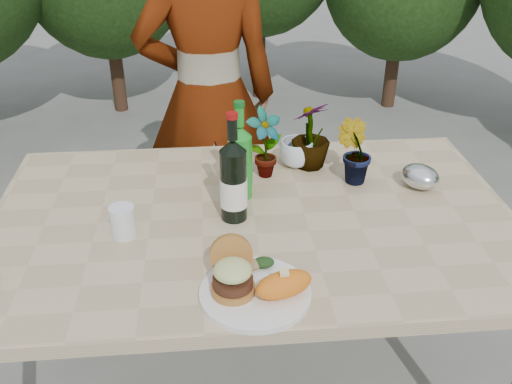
{
  "coord_description": "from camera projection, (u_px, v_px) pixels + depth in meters",
  "views": [
    {
      "loc": [
        -0.12,
        -1.46,
        1.69
      ],
      "look_at": [
        0.0,
        -0.08,
        0.88
      ],
      "focal_mm": 40.0,
      "sensor_mm": 36.0,
      "label": 1
    }
  ],
  "objects": [
    {
      "name": "patio_table",
      "position": [
        254.0,
        231.0,
        1.77
      ],
      "size": [
        1.6,
        1.0,
        0.75
      ],
      "color": "tan",
      "rests_on": "ground"
    },
    {
      "name": "dinner_plate",
      "position": [
        255.0,
        293.0,
        1.42
      ],
      "size": [
        0.28,
        0.28,
        0.01
      ],
      "primitive_type": "cylinder",
      "color": "white",
      "rests_on": "patio_table"
    },
    {
      "name": "burger_stack",
      "position": [
        232.0,
        273.0,
        1.4
      ],
      "size": [
        0.11,
        0.16,
        0.11
      ],
      "color": "#B7722D",
      "rests_on": "dinner_plate"
    },
    {
      "name": "sweet_potato",
      "position": [
        284.0,
        284.0,
        1.39
      ],
      "size": [
        0.17,
        0.12,
        0.06
      ],
      "primitive_type": "ellipsoid",
      "rotation": [
        0.0,
        0.0,
        0.35
      ],
      "color": "orange",
      "rests_on": "dinner_plate"
    },
    {
      "name": "grilled_veg",
      "position": [
        259.0,
        263.0,
        1.49
      ],
      "size": [
        0.08,
        0.05,
        0.03
      ],
      "color": "olive",
      "rests_on": "dinner_plate"
    },
    {
      "name": "wine_bottle",
      "position": [
        233.0,
        181.0,
        1.67
      ],
      "size": [
        0.08,
        0.08,
        0.34
      ],
      "rotation": [
        0.0,
        0.0,
        0.01
      ],
      "color": "black",
      "rests_on": "patio_table"
    },
    {
      "name": "sparkling_water",
      "position": [
        240.0,
        163.0,
        1.78
      ],
      "size": [
        0.08,
        0.08,
        0.32
      ],
      "rotation": [
        0.0,
        0.0,
        0.22
      ],
      "color": "#198C21",
      "rests_on": "patio_table"
    },
    {
      "name": "plastic_cup",
      "position": [
        123.0,
        222.0,
        1.62
      ],
      "size": [
        0.07,
        0.07,
        0.09
      ],
      "primitive_type": "cylinder",
      "color": "silver",
      "rests_on": "patio_table"
    },
    {
      "name": "seedling_left",
      "position": [
        265.0,
        144.0,
        1.9
      ],
      "size": [
        0.15,
        0.13,
        0.24
      ],
      "primitive_type": "imported",
      "rotation": [
        0.0,
        0.0,
        0.43
      ],
      "color": "#226121",
      "rests_on": "patio_table"
    },
    {
      "name": "seedling_mid",
      "position": [
        354.0,
        152.0,
        1.87
      ],
      "size": [
        0.15,
        0.15,
        0.21
      ],
      "primitive_type": "imported",
      "rotation": [
        0.0,
        0.0,
        2.52
      ],
      "color": "#2C6121",
      "rests_on": "patio_table"
    },
    {
      "name": "seedling_right",
      "position": [
        311.0,
        135.0,
        1.96
      ],
      "size": [
        0.19,
        0.19,
        0.24
      ],
      "primitive_type": "imported",
      "rotation": [
        0.0,
        0.0,
        3.76
      ],
      "color": "#275F20",
      "rests_on": "patio_table"
    },
    {
      "name": "blue_bowl",
      "position": [
        297.0,
        153.0,
        2.0
      ],
      "size": [
        0.14,
        0.14,
        0.1
      ],
      "primitive_type": "imported",
      "rotation": [
        0.0,
        0.0,
        0.14
      ],
      "color": "white",
      "rests_on": "patio_table"
    },
    {
      "name": "foil_packet_right",
      "position": [
        420.0,
        176.0,
        1.87
      ],
      "size": [
        0.16,
        0.17,
        0.08
      ],
      "primitive_type": "ellipsoid",
      "rotation": [
        0.0,
        0.0,
        2.2
      ],
      "color": "silver",
      "rests_on": "patio_table"
    },
    {
      "name": "person",
      "position": [
        208.0,
        98.0,
        2.41
      ],
      "size": [
        0.62,
        0.43,
        1.64
      ],
      "primitive_type": "imported",
      "rotation": [
        0.0,
        0.0,
        3.21
      ],
      "color": "#A07150",
      "rests_on": "ground"
    }
  ]
}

